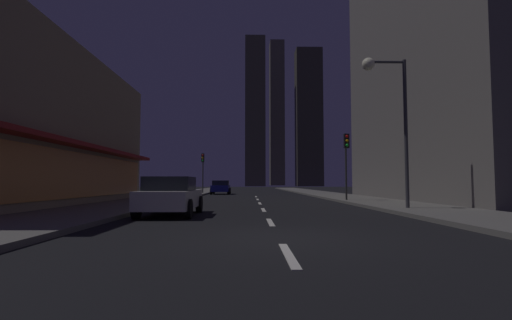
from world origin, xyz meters
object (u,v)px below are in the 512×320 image
(car_parked_far, at_px, (221,187))
(street_lamp_right, at_px, (386,95))
(traffic_light_near_right, at_px, (346,151))
(traffic_light_far_left, at_px, (203,164))
(car_parked_near, at_px, (171,196))
(fire_hydrant_far_left, at_px, (181,193))

(car_parked_far, bearing_deg, street_lamp_right, -69.15)
(traffic_light_near_right, relative_size, street_lamp_right, 0.64)
(street_lamp_right, bearing_deg, car_parked_far, 110.85)
(car_parked_far, bearing_deg, traffic_light_far_left, -175.02)
(traffic_light_near_right, distance_m, traffic_light_far_left, 19.57)
(car_parked_near, height_order, fire_hydrant_far_left, car_parked_near)
(fire_hydrant_far_left, bearing_deg, traffic_light_far_left, 87.81)
(car_parked_far, height_order, traffic_light_far_left, traffic_light_far_left)
(car_parked_near, height_order, traffic_light_near_right, traffic_light_near_right)
(car_parked_near, distance_m, traffic_light_near_right, 13.10)
(traffic_light_far_left, xyz_separation_m, street_lamp_right, (10.88, -23.42, 1.87))
(car_parked_near, xyz_separation_m, fire_hydrant_far_left, (-2.30, 14.82, -0.29))
(car_parked_far, xyz_separation_m, street_lamp_right, (8.98, -23.58, 4.33))
(fire_hydrant_far_left, bearing_deg, street_lamp_right, -48.94)
(car_parked_far, relative_size, traffic_light_far_left, 1.01)
(car_parked_near, relative_size, traffic_light_far_left, 1.01)
(fire_hydrant_far_left, xyz_separation_m, traffic_light_far_left, (0.40, 10.47, 2.74))
(car_parked_near, distance_m, fire_hydrant_far_left, 15.00)
(car_parked_near, xyz_separation_m, traffic_light_far_left, (-1.90, 25.29, 2.45))
(car_parked_near, bearing_deg, car_parked_far, 90.00)
(fire_hydrant_far_left, xyz_separation_m, traffic_light_near_right, (11.40, -5.72, 2.74))
(car_parked_near, bearing_deg, fire_hydrant_far_left, 98.82)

